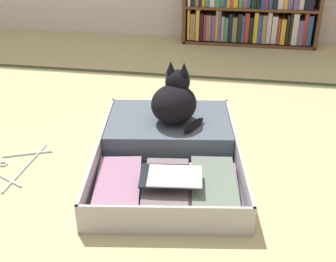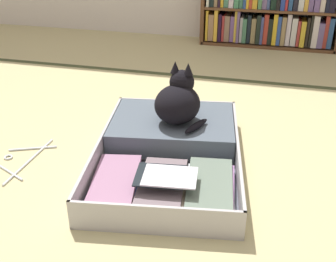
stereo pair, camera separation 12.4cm
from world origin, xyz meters
name	(u,v)px [view 1 (the left image)]	position (x,y,z in m)	size (l,w,h in m)	color
ground_plane	(135,184)	(0.00, 0.00, 0.00)	(10.00, 10.00, 0.00)	tan
tatami_border	(181,76)	(0.00, 1.35, 0.00)	(4.80, 0.05, 0.00)	#3E4629
open_suitcase	(169,146)	(0.10, 0.25, 0.05)	(0.76, 1.02, 0.12)	#B4B1B1
black_cat	(175,101)	(0.11, 0.39, 0.23)	(0.28, 0.28, 0.28)	black
clothes_hanger	(18,165)	(-0.55, 0.05, 0.00)	(0.21, 0.41, 0.01)	silver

